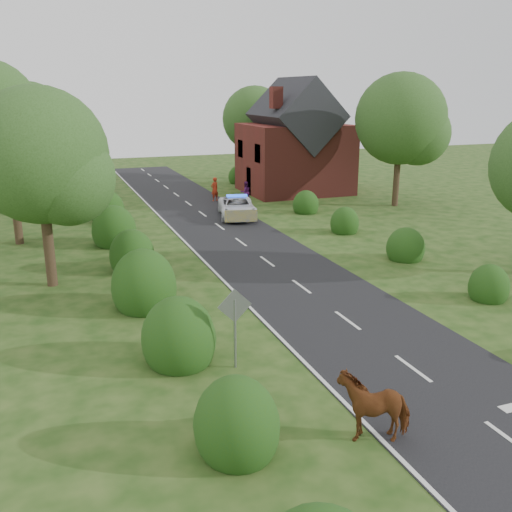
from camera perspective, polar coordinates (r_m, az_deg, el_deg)
name	(u,v)px	position (r m, az deg, el deg)	size (l,w,h in m)	color
ground	(413,369)	(18.22, 15.41, -10.84)	(120.00, 120.00, 0.00)	#1A3E10
road	(247,247)	(30.75, -0.92, 0.95)	(6.00, 70.00, 0.02)	black
road_markings	(231,259)	(28.36, -2.57, -0.35)	(4.96, 70.00, 0.01)	white
hedgerow_left	(134,262)	(25.95, -12.10, -0.63)	(2.75, 50.41, 3.00)	#1F4A1B
hedgerow_right	(392,243)	(30.23, 13.41, 1.30)	(2.10, 45.78, 2.10)	#1F4A1B
tree_left_a	(46,161)	(24.97, -20.23, 8.87)	(5.74, 5.60, 8.38)	#332316
tree_left_b	(14,151)	(32.98, -23.06, 9.62)	(5.74, 5.60, 8.07)	#332316
tree_left_d	(34,121)	(52.86, -21.33, 12.47)	(6.15, 6.00, 8.89)	#332316
tree_right_b	(405,123)	(42.44, 14.69, 12.78)	(6.56, 6.40, 9.40)	#332316
tree_right_c	(258,121)	(54.37, 0.21, 13.31)	(6.15, 6.00, 8.58)	#332316
road_sign	(235,317)	(17.01, -2.13, -6.08)	(1.06, 0.08, 2.53)	gray
house	(295,146)	(47.33, 3.89, 10.95)	(8.00, 7.40, 9.17)	maroon
cow	(373,408)	(14.60, 11.66, -14.65)	(1.04, 1.97, 1.39)	#5E2716
police_van	(237,207)	(37.86, -1.91, 4.91)	(3.31, 5.34, 1.52)	silver
pedestrian_red	(215,189)	(43.60, -4.16, 6.67)	(0.66, 0.43, 1.81)	#A82A15
pedestrian_purple	(246,192)	(42.80, -1.05, 6.40)	(0.79, 0.61, 1.62)	#501755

